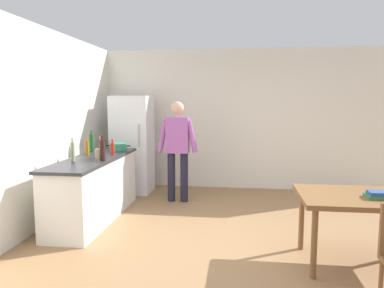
# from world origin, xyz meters

# --- Properties ---
(ground_plane) EXTENTS (14.00, 14.00, 0.00)m
(ground_plane) POSITION_xyz_m (0.00, 0.00, 0.00)
(ground_plane) COLOR #936D47
(wall_back) EXTENTS (6.40, 0.12, 2.70)m
(wall_back) POSITION_xyz_m (0.00, 3.00, 1.35)
(wall_back) COLOR silver
(wall_back) RESTS_ON ground_plane
(wall_left) EXTENTS (0.12, 5.60, 2.70)m
(wall_left) POSITION_xyz_m (-2.60, 0.20, 1.35)
(wall_left) COLOR silver
(wall_left) RESTS_ON ground_plane
(kitchen_counter) EXTENTS (0.64, 2.20, 0.90)m
(kitchen_counter) POSITION_xyz_m (-2.00, 0.80, 0.45)
(kitchen_counter) COLOR white
(kitchen_counter) RESTS_ON ground_plane
(refrigerator) EXTENTS (0.70, 0.67, 1.80)m
(refrigerator) POSITION_xyz_m (-1.90, 2.40, 0.90)
(refrigerator) COLOR white
(refrigerator) RESTS_ON ground_plane
(person) EXTENTS (0.70, 0.22, 1.70)m
(person) POSITION_xyz_m (-0.95, 1.85, 0.98)
(person) COLOR #1E1E2D
(person) RESTS_ON ground_plane
(dining_table) EXTENTS (1.40, 0.90, 0.75)m
(dining_table) POSITION_xyz_m (1.40, -0.30, 0.67)
(dining_table) COLOR brown
(dining_table) RESTS_ON ground_plane
(cooking_pot) EXTENTS (0.40, 0.28, 0.12)m
(cooking_pot) POSITION_xyz_m (-1.88, 1.56, 0.96)
(cooking_pot) COLOR #2D845B
(cooking_pot) RESTS_ON kitchen_counter
(utensil_jar) EXTENTS (0.11, 0.11, 0.32)m
(utensil_jar) POSITION_xyz_m (-1.88, 0.71, 0.98)
(utensil_jar) COLOR tan
(utensil_jar) RESTS_ON kitchen_counter
(bottle_oil_amber) EXTENTS (0.06, 0.06, 0.28)m
(bottle_oil_amber) POSITION_xyz_m (-2.18, 1.00, 1.02)
(bottle_oil_amber) COLOR #996619
(bottle_oil_amber) RESTS_ON kitchen_counter
(bottle_sauce_red) EXTENTS (0.06, 0.06, 0.24)m
(bottle_sauce_red) POSITION_xyz_m (-1.81, 1.08, 1.00)
(bottle_sauce_red) COLOR #B22319
(bottle_sauce_red) RESTS_ON kitchen_counter
(bottle_wine_dark) EXTENTS (0.08, 0.08, 0.34)m
(bottle_wine_dark) POSITION_xyz_m (-1.76, 0.54, 1.05)
(bottle_wine_dark) COLOR black
(bottle_wine_dark) RESTS_ON kitchen_counter
(bottle_wine_green) EXTENTS (0.08, 0.08, 0.34)m
(bottle_wine_green) POSITION_xyz_m (-2.25, 1.33, 1.05)
(bottle_wine_green) COLOR #1E5123
(bottle_wine_green) RESTS_ON kitchen_counter
(bottle_vinegar_tall) EXTENTS (0.06, 0.06, 0.32)m
(bottle_vinegar_tall) POSITION_xyz_m (-2.13, 0.43, 1.04)
(bottle_vinegar_tall) COLOR gray
(bottle_vinegar_tall) RESTS_ON kitchen_counter
(book_stack) EXTENTS (0.25, 0.18, 0.07)m
(book_stack) POSITION_xyz_m (1.46, -0.40, 0.78)
(book_stack) COLOR #387A47
(book_stack) RESTS_ON dining_table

